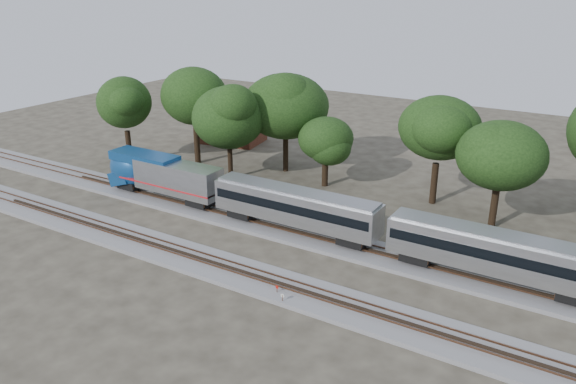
# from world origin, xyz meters

# --- Properties ---
(ground) EXTENTS (160.00, 160.00, 0.00)m
(ground) POSITION_xyz_m (0.00, 0.00, 0.00)
(ground) COLOR #383328
(ground) RESTS_ON ground
(track_far) EXTENTS (160.00, 5.00, 0.73)m
(track_far) POSITION_xyz_m (0.00, 6.00, 0.21)
(track_far) COLOR slate
(track_far) RESTS_ON ground
(track_near) EXTENTS (160.00, 5.00, 0.73)m
(track_near) POSITION_xyz_m (0.00, -4.00, 0.21)
(track_near) COLOR slate
(track_near) RESTS_ON ground
(train) EXTENTS (95.60, 3.30, 4.87)m
(train) POSITION_xyz_m (19.74, 6.00, 3.35)
(train) COLOR silver
(train) RESTS_ON ground
(switch_stand_red) EXTENTS (0.32, 0.10, 1.03)m
(switch_stand_red) POSITION_xyz_m (4.62, -5.24, 0.65)
(switch_stand_red) COLOR #512D19
(switch_stand_red) RESTS_ON ground
(switch_stand_white) EXTENTS (0.34, 0.07, 1.07)m
(switch_stand_white) POSITION_xyz_m (5.76, -6.19, 0.68)
(switch_stand_white) COLOR #512D19
(switch_stand_white) RESTS_ON ground
(switch_lever) EXTENTS (0.57, 0.43, 0.30)m
(switch_lever) POSITION_xyz_m (7.65, -5.30, 0.15)
(switch_lever) COLOR #512D19
(switch_lever) RESTS_ON ground
(brick_building) EXTENTS (10.83, 8.44, 4.73)m
(brick_building) POSITION_xyz_m (-27.46, 31.49, 2.38)
(brick_building) COLOR brown
(brick_building) RESTS_ON ground
(tree_0) EXTENTS (9.07, 9.07, 12.79)m
(tree_0) POSITION_xyz_m (-33.29, 14.55, 8.91)
(tree_0) COLOR black
(tree_0) RESTS_ON ground
(tree_1) EXTENTS (9.96, 9.96, 14.04)m
(tree_1) POSITION_xyz_m (-24.95, 19.79, 9.79)
(tree_1) COLOR black
(tree_1) RESTS_ON ground
(tree_2) EXTENTS (8.50, 8.50, 11.99)m
(tree_2) POSITION_xyz_m (-16.75, 16.80, 8.35)
(tree_2) COLOR black
(tree_2) RESTS_ON ground
(tree_3) EXTENTS (9.32, 9.32, 13.14)m
(tree_3) POSITION_xyz_m (-12.10, 23.34, 9.16)
(tree_3) COLOR black
(tree_3) RESTS_ON ground
(tree_4) EXTENTS (6.41, 6.41, 9.03)m
(tree_4) POSITION_xyz_m (-4.63, 20.91, 6.28)
(tree_4) COLOR black
(tree_4) RESTS_ON ground
(tree_5) EXTENTS (9.40, 9.40, 13.25)m
(tree_5) POSITION_xyz_m (9.21, 22.31, 9.23)
(tree_5) COLOR black
(tree_5) RESTS_ON ground
(tree_6) EXTENTS (8.27, 8.27, 11.66)m
(tree_6) POSITION_xyz_m (16.89, 18.76, 8.12)
(tree_6) COLOR black
(tree_6) RESTS_ON ground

